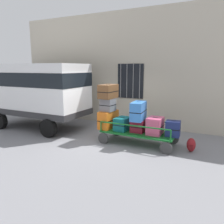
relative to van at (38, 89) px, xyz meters
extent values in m
plane|color=gray|center=(3.54, -0.21, -1.68)|extent=(40.00, 40.00, 0.00)
cube|color=#BCB29E|center=(3.54, 2.28, 0.82)|extent=(12.00, 0.30, 5.00)
cube|color=black|center=(3.39, 2.11, 0.32)|extent=(1.20, 0.04, 1.50)
cylinder|color=gray|center=(2.94, 2.07, 0.32)|extent=(0.03, 0.03, 1.50)
cylinder|color=gray|center=(3.24, 2.07, 0.32)|extent=(0.03, 0.03, 1.50)
cylinder|color=gray|center=(3.54, 2.07, 0.32)|extent=(0.03, 0.03, 1.50)
cylinder|color=gray|center=(3.84, 2.07, 0.32)|extent=(0.03, 0.03, 1.50)
cube|color=white|center=(0.00, 0.01, 0.01)|extent=(4.23, 1.91, 2.09)
cube|color=black|center=(0.00, 0.01, 0.43)|extent=(4.25, 1.93, 0.55)
cube|color=#2D2D30|center=(0.00, 0.01, -0.91)|extent=(4.27, 1.95, 0.24)
cylinder|color=black|center=(1.35, -0.95, -1.33)|extent=(0.70, 0.22, 0.70)
cylinder|color=black|center=(-1.35, -0.95, -1.33)|extent=(0.70, 0.22, 0.70)
cube|color=#146023|center=(4.62, -0.13, -1.28)|extent=(2.48, 1.00, 0.05)
cylinder|color=#383838|center=(5.71, -0.65, -1.49)|extent=(0.38, 0.06, 0.38)
cylinder|color=#383838|center=(5.71, 0.39, -1.49)|extent=(0.38, 0.06, 0.38)
cylinder|color=#383838|center=(3.54, -0.65, -1.49)|extent=(0.38, 0.06, 0.38)
cylinder|color=#383838|center=(3.54, 0.39, -1.49)|extent=(0.38, 0.06, 0.38)
cylinder|color=#146023|center=(5.82, -0.59, -1.09)|extent=(0.04, 0.04, 0.32)
cylinder|color=#146023|center=(5.82, 0.33, -1.09)|extent=(0.04, 0.04, 0.32)
cylinder|color=#146023|center=(3.43, -0.59, -1.09)|extent=(0.04, 0.04, 0.32)
cylinder|color=#146023|center=(3.43, 0.33, -1.09)|extent=(0.04, 0.04, 0.32)
cylinder|color=#146023|center=(4.62, -0.59, -0.93)|extent=(2.40, 0.04, 0.04)
cylinder|color=#146023|center=(4.62, 0.33, -0.93)|extent=(2.40, 0.04, 0.04)
cube|color=orange|center=(3.47, -0.12, -0.94)|extent=(0.47, 0.87, 0.62)
cube|color=black|center=(3.47, -0.12, -0.94)|extent=(0.48, 0.88, 0.02)
cube|color=black|center=(3.47, -0.12, -0.64)|extent=(0.14, 0.04, 0.02)
cube|color=slate|center=(3.47, -0.15, -0.40)|extent=(0.46, 0.47, 0.45)
cube|color=black|center=(3.47, -0.15, -0.40)|extent=(0.47, 0.48, 0.02)
cube|color=black|center=(3.47, -0.15, -0.18)|extent=(0.15, 0.04, 0.02)
cube|color=brown|center=(3.47, -0.13, 0.07)|extent=(0.48, 0.76, 0.48)
cube|color=black|center=(3.47, -0.13, 0.07)|extent=(0.49, 0.77, 0.02)
cube|color=black|center=(3.47, -0.13, 0.31)|extent=(0.16, 0.04, 0.02)
cube|color=#0F5960|center=(4.04, -0.15, -1.03)|extent=(0.46, 0.65, 0.44)
cube|color=black|center=(4.04, -0.15, -1.03)|extent=(0.47, 0.66, 0.02)
cube|color=black|center=(4.04, -0.15, -0.82)|extent=(0.15, 0.04, 0.02)
cube|color=maroon|center=(4.62, -0.16, -1.05)|extent=(0.44, 0.42, 0.41)
cube|color=black|center=(4.62, -0.16, -1.05)|extent=(0.45, 0.43, 0.02)
cube|color=black|center=(4.62, -0.16, -0.84)|extent=(0.16, 0.03, 0.02)
cube|color=#3372C6|center=(4.62, -0.16, -0.53)|extent=(0.45, 0.82, 0.61)
cube|color=black|center=(4.62, -0.16, -0.53)|extent=(0.46, 0.83, 0.02)
cube|color=black|center=(4.62, -0.16, -0.22)|extent=(0.14, 0.04, 0.02)
cube|color=#CC4C72|center=(5.20, -0.12, -0.98)|extent=(0.46, 0.62, 0.55)
cube|color=black|center=(5.20, -0.12, -0.98)|extent=(0.47, 0.63, 0.02)
cube|color=black|center=(5.20, -0.12, -0.71)|extent=(0.16, 0.03, 0.02)
cube|color=navy|center=(5.78, -0.11, -1.00)|extent=(0.47, 0.38, 0.50)
cube|color=black|center=(5.78, -0.11, -1.00)|extent=(0.48, 0.39, 0.02)
cube|color=black|center=(5.78, -0.11, -0.76)|extent=(0.16, 0.04, 0.02)
ellipsoid|color=maroon|center=(6.36, -0.08, -1.46)|extent=(0.27, 0.19, 0.44)
cube|color=maroon|center=(6.36, -0.17, -1.51)|extent=(0.14, 0.06, 0.15)
camera|label=1|loc=(7.15, -7.12, 0.90)|focal=35.93mm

